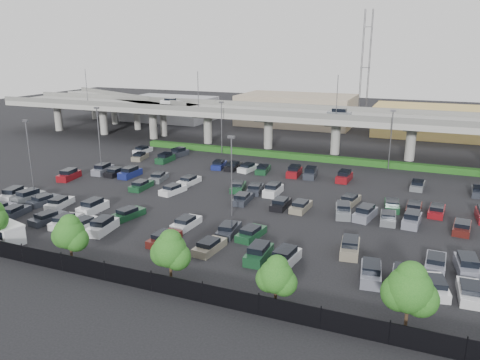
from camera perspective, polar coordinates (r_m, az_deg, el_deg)
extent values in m
plane|color=black|center=(66.46, 1.73, -2.16)|extent=(280.00, 280.00, 0.00)
cube|color=gray|center=(94.72, 8.71, 7.69)|extent=(150.00, 13.00, 1.10)
cube|color=#5C5C58|center=(88.57, 7.75, 7.84)|extent=(150.00, 0.50, 1.00)
cube|color=#5C5C58|center=(100.61, 9.61, 8.74)|extent=(150.00, 0.50, 1.00)
cylinder|color=gray|center=(127.30, -21.29, 7.13)|extent=(1.80, 1.80, 6.70)
cube|color=#5C5C58|center=(126.90, -21.44, 8.53)|extent=(2.60, 9.75, 0.50)
cylinder|color=gray|center=(118.15, -16.31, 6.96)|extent=(1.80, 1.80, 6.70)
cube|color=#5C5C58|center=(117.72, -16.43, 8.47)|extent=(2.60, 9.75, 0.50)
cylinder|color=gray|center=(110.02, -10.54, 6.70)|extent=(1.80, 1.80, 6.70)
cube|color=#5C5C58|center=(109.57, -10.62, 8.33)|extent=(2.60, 9.75, 0.50)
cylinder|color=gray|center=(103.16, -3.94, 6.32)|extent=(1.80, 1.80, 6.70)
cube|color=#5C5C58|center=(102.68, -3.97, 8.05)|extent=(2.60, 9.75, 0.50)
cylinder|color=gray|center=(97.84, 3.47, 5.79)|extent=(1.80, 1.80, 6.70)
cube|color=#5C5C58|center=(97.33, 3.50, 7.62)|extent=(2.60, 9.75, 0.50)
cylinder|color=gray|center=(94.32, 11.57, 5.11)|extent=(1.80, 1.80, 6.70)
cube|color=#5C5C58|center=(93.78, 11.67, 6.99)|extent=(2.60, 9.75, 0.50)
cylinder|color=gray|center=(92.79, 20.09, 4.27)|extent=(1.80, 1.80, 6.70)
cube|color=#5C5C58|center=(92.25, 20.27, 6.18)|extent=(2.60, 9.75, 0.50)
cube|color=white|center=(110.31, -8.49, 9.37)|extent=(4.40, 1.82, 0.82)
cube|color=black|center=(110.24, -8.51, 9.70)|extent=(2.30, 1.60, 0.50)
cube|color=slate|center=(90.42, 11.99, 7.82)|extent=(4.40, 1.82, 1.05)
cube|color=black|center=(90.31, 12.02, 8.33)|extent=(2.60, 1.60, 0.65)
cylinder|color=#49494D|center=(111.87, -18.20, 10.70)|extent=(0.14, 0.14, 8.00)
cylinder|color=#49494D|center=(96.21, -5.13, 10.67)|extent=(0.14, 0.14, 8.00)
cylinder|color=#49494D|center=(86.97, 11.74, 9.83)|extent=(0.14, 0.14, 8.00)
cube|color=gray|center=(126.92, -13.71, 9.52)|extent=(50.93, 30.13, 1.10)
cube|color=#5C5C58|center=(126.81, -13.74, 9.99)|extent=(47.34, 22.43, 1.00)
cylinder|color=gray|center=(144.17, -17.34, 8.43)|extent=(1.60, 1.60, 6.70)
cylinder|color=gray|center=(133.51, -15.08, 8.04)|extent=(1.60, 1.60, 6.70)
cylinder|color=gray|center=(123.09, -12.44, 7.58)|extent=(1.60, 1.60, 6.70)
cylinder|color=gray|center=(112.99, -9.32, 7.00)|extent=(1.60, 1.60, 6.70)
cube|color=#144113|center=(89.29, 7.44, 2.85)|extent=(66.00, 1.60, 1.10)
cube|color=black|center=(43.08, -11.87, -11.82)|extent=(70.00, 0.06, 1.80)
cylinder|color=black|center=(51.67, -24.99, -8.06)|extent=(0.10, 0.10, 2.00)
cylinder|color=black|center=(48.29, -20.89, -9.26)|extent=(0.10, 0.10, 2.00)
cylinder|color=black|center=(45.23, -16.16, -10.58)|extent=(0.10, 0.10, 2.00)
cylinder|color=black|center=(42.52, -10.74, -11.99)|extent=(0.10, 0.10, 2.00)
cylinder|color=black|center=(40.26, -4.58, -13.45)|extent=(0.10, 0.10, 2.00)
cylinder|color=black|center=(38.52, 2.30, -14.88)|extent=(0.10, 0.10, 2.00)
cylinder|color=black|center=(37.38, 9.81, -16.19)|extent=(0.10, 0.10, 2.00)
cylinder|color=black|center=(36.88, 17.75, -17.27)|extent=(0.10, 0.10, 2.00)
cylinder|color=black|center=(37.05, 25.85, -18.05)|extent=(0.10, 0.10, 2.00)
cylinder|color=#332316|center=(49.17, -19.83, -8.72)|extent=(0.26, 0.26, 1.96)
sphere|color=#195115|center=(48.25, -20.10, -6.14)|extent=(3.04, 3.04, 3.04)
sphere|color=#195115|center=(48.07, -19.33, -6.85)|extent=(2.39, 2.39, 2.39)
sphere|color=#195115|center=(48.70, -20.65, -6.40)|extent=(2.39, 2.39, 2.39)
sphere|color=#195115|center=(48.00, -20.07, -5.14)|extent=(2.06, 2.06, 2.06)
cylinder|color=#332316|center=(43.25, -8.42, -11.39)|extent=(0.26, 0.26, 1.97)
sphere|color=#195115|center=(42.20, -8.56, -8.48)|extent=(3.07, 3.07, 3.07)
sphere|color=#195115|center=(42.17, -7.61, -9.28)|extent=(2.41, 2.41, 2.41)
sphere|color=#195115|center=(42.56, -9.30, -8.78)|extent=(2.41, 2.41, 2.41)
sphere|color=#195115|center=(41.92, -8.47, -7.34)|extent=(2.08, 2.08, 2.08)
cylinder|color=#332316|center=(39.27, 4.33, -14.44)|extent=(0.26, 0.26, 1.80)
sphere|color=#195115|center=(38.20, 4.40, -11.60)|extent=(2.79, 2.79, 2.79)
sphere|color=#195115|center=(38.35, 5.37, -12.36)|extent=(2.19, 2.19, 2.19)
sphere|color=#195115|center=(38.42, 3.56, -11.92)|extent=(2.19, 2.19, 2.19)
sphere|color=#195115|center=(37.93, 4.54, -10.47)|extent=(1.89, 1.89, 1.89)
cylinder|color=#332316|center=(38.18, 19.55, -16.03)|extent=(0.26, 0.26, 2.21)
sphere|color=#195115|center=(36.86, 19.95, -12.46)|extent=(3.43, 3.43, 3.43)
sphere|color=#195115|center=(37.24, 21.12, -13.35)|extent=(2.70, 2.70, 2.70)
sphere|color=#195115|center=(36.97, 18.82, -12.90)|extent=(2.70, 2.70, 2.70)
sphere|color=#195115|center=(36.52, 20.17, -11.02)|extent=(2.33, 2.33, 2.33)
cube|color=white|center=(58.50, -27.25, -5.58)|extent=(7.18, 3.87, 1.99)
cube|color=#292D36|center=(65.87, -25.81, -3.62)|extent=(2.30, 4.58, 0.82)
cube|color=black|center=(65.55, -26.00, -3.15)|extent=(1.85, 2.47, 0.50)
cube|color=#292D36|center=(62.00, -22.38, -4.38)|extent=(2.46, 4.62, 0.82)
cube|color=black|center=(61.67, -22.57, -3.89)|extent=(1.93, 2.51, 0.50)
cube|color=white|center=(60.16, -20.50, -4.80)|extent=(2.34, 4.59, 0.82)
cube|color=black|center=(59.82, -20.69, -4.29)|extent=(1.87, 2.48, 0.50)
cube|color=white|center=(58.40, -18.50, -5.23)|extent=(2.47, 4.63, 0.82)
cube|color=black|center=(58.04, -18.68, -4.71)|extent=(1.93, 2.52, 0.50)
cube|color=white|center=(56.67, -16.39, -5.57)|extent=(2.25, 4.56, 1.05)
cube|color=black|center=(56.38, -16.45, -4.80)|extent=(1.85, 2.75, 0.65)
cube|color=#481613|center=(52.19, -9.21, -7.14)|extent=(2.17, 4.53, 0.82)
cube|color=black|center=(51.79, -9.35, -6.58)|extent=(1.78, 2.42, 0.50)
cube|color=gray|center=(49.71, -3.73, -8.17)|extent=(2.22, 4.55, 0.82)
cube|color=black|center=(49.29, -3.85, -7.59)|extent=(1.81, 2.44, 0.50)
cube|color=#174225|center=(47.69, 2.29, -9.10)|extent=(1.89, 4.43, 1.05)
cube|color=black|center=(47.35, 2.30, -8.20)|extent=(1.64, 2.62, 0.65)
cube|color=white|center=(46.92, 5.49, -9.61)|extent=(2.37, 4.60, 1.05)
cube|color=black|center=(46.57, 5.52, -8.70)|extent=(1.92, 2.78, 0.65)
cube|color=slate|center=(45.52, 15.65, -11.02)|extent=(2.33, 4.59, 1.05)
cube|color=black|center=(45.16, 15.73, -10.10)|extent=(1.90, 2.77, 0.65)
cube|color=slate|center=(45.38, 19.15, -11.43)|extent=(1.94, 4.45, 1.05)
cube|color=black|center=(45.02, 19.25, -10.51)|extent=(1.67, 2.64, 0.65)
cube|color=white|center=(45.46, 22.66, -11.93)|extent=(2.65, 4.67, 0.82)
cube|color=black|center=(45.00, 22.75, -11.33)|extent=(2.02, 2.57, 0.50)
cube|color=white|center=(45.65, 26.18, -12.25)|extent=(2.03, 4.48, 0.82)
cube|color=black|center=(45.19, 26.29, -11.66)|extent=(1.71, 2.38, 0.50)
cube|color=white|center=(72.94, -25.86, -1.71)|extent=(2.63, 4.67, 1.05)
cube|color=black|center=(72.71, -25.94, -1.10)|extent=(2.07, 2.86, 0.65)
cube|color=slate|center=(70.96, -24.37, -2.00)|extent=(2.44, 4.62, 1.05)
cube|color=black|center=(70.73, -24.44, -1.37)|extent=(1.96, 2.80, 0.65)
cube|color=#292D36|center=(69.06, -22.78, -2.39)|extent=(2.56, 4.65, 0.82)
cube|color=black|center=(68.75, -22.95, -1.93)|extent=(1.98, 2.54, 0.50)
cube|color=white|center=(67.19, -21.11, -2.70)|extent=(2.46, 4.62, 0.82)
cube|color=black|center=(66.87, -21.28, -2.24)|extent=(1.93, 2.51, 0.50)
cube|color=white|center=(63.61, -17.49, -3.28)|extent=(1.90, 4.43, 1.05)
cube|color=black|center=(63.35, -17.56, -2.58)|extent=(1.65, 2.63, 0.65)
cube|color=#174225|center=(60.39, -13.44, -4.11)|extent=(2.67, 4.68, 0.82)
cube|color=black|center=(60.03, -13.59, -3.61)|extent=(2.03, 2.57, 0.50)
cube|color=white|center=(56.16, -6.55, -5.32)|extent=(2.06, 4.50, 0.82)
cube|color=black|center=(55.78, -6.67, -4.78)|extent=(1.73, 2.39, 0.50)
cube|color=#292D36|center=(53.87, -1.38, -6.17)|extent=(2.24, 4.56, 0.82)
cube|color=black|center=(53.46, -1.48, -5.62)|extent=(1.82, 2.44, 0.50)
cube|color=#174225|center=(52.90, 1.36, -6.60)|extent=(2.38, 4.60, 0.82)
cube|color=black|center=(52.49, 1.29, -6.04)|extent=(1.89, 2.49, 0.50)
cube|color=gray|center=(50.31, 13.25, -8.15)|extent=(2.29, 4.57, 1.05)
cube|color=black|center=(49.98, 13.31, -7.29)|extent=(1.87, 2.76, 0.65)
cube|color=slate|center=(49.97, 22.72, -9.35)|extent=(1.97, 4.46, 0.82)
cube|color=black|center=(49.53, 22.80, -8.78)|extent=(1.68, 2.35, 0.50)
cube|color=slate|center=(50.10, 25.91, -9.53)|extent=(2.30, 4.58, 1.05)
cube|color=black|center=(49.77, 26.02, -8.68)|extent=(1.88, 2.76, 0.65)
cube|color=maroon|center=(80.27, -20.11, 0.46)|extent=(2.44, 4.62, 1.05)
cube|color=black|center=(80.07, -20.17, 1.02)|extent=(1.96, 2.80, 0.65)
cube|color=#174225|center=(71.93, -11.95, -0.74)|extent=(2.00, 4.47, 0.82)
cube|color=black|center=(71.60, -12.07, -0.30)|extent=(1.69, 2.36, 0.50)
cube|color=white|center=(69.07, -8.17, -1.25)|extent=(2.60, 4.66, 0.82)
cube|color=black|center=(68.72, -8.27, -0.79)|extent=(2.00, 2.56, 0.50)
cube|color=#292D36|center=(64.38, 0.32, -2.38)|extent=(2.08, 4.50, 0.82)
cube|color=black|center=(64.00, 0.25, -1.90)|extent=(1.74, 2.39, 0.50)
cube|color=black|center=(62.63, 4.99, -2.98)|extent=(1.83, 4.40, 0.82)
cube|color=black|center=(62.24, 4.95, -2.49)|extent=(1.60, 2.30, 0.50)
cube|color=gray|center=(61.92, 7.42, -3.28)|extent=(2.11, 4.51, 0.82)
cube|color=black|center=(61.53, 7.40, -2.79)|extent=(1.75, 2.40, 0.50)
cube|color=slate|center=(60.81, 12.44, -3.79)|extent=(2.67, 4.68, 1.05)
cube|color=black|center=(60.54, 12.49, -3.06)|extent=(2.10, 2.87, 0.65)
cube|color=slate|center=(60.45, 15.01, -4.09)|extent=(2.63, 4.67, 1.05)
cube|color=black|center=(60.18, 15.06, -3.35)|extent=(2.07, 2.86, 0.65)
cube|color=slate|center=(60.26, 17.59, -4.48)|extent=(2.17, 4.53, 0.82)
cube|color=black|center=(59.86, 17.62, -3.98)|extent=(1.78, 2.42, 0.50)
cube|color=slate|center=(60.11, 20.21, -4.67)|extent=(2.18, 4.54, 1.05)
cube|color=black|center=(59.84, 20.28, -3.93)|extent=(1.82, 2.73, 0.65)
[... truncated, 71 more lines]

